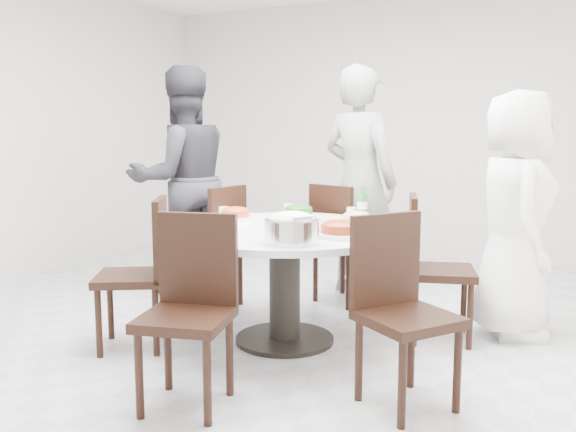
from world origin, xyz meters
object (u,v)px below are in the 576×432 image
at_px(chair_sw, 131,274).
at_px(beverage_bottle, 362,203).
at_px(chair_n, 346,243).
at_px(diner_right, 515,215).
at_px(diner_left, 182,181).
at_px(rice_bowl, 292,231).
at_px(diner_middle, 359,182).
at_px(chair_nw, 209,247).
at_px(soup_bowl, 207,229).
at_px(chair_s, 185,314).
at_px(chair_se, 408,314).
at_px(dining_table, 285,285).
at_px(chair_ne, 441,268).

xyz_separation_m(chair_sw, beverage_bottle, (1.16, 1.04, 0.40)).
height_order(chair_n, diner_right, diner_right).
height_order(diner_left, rice_bowl, diner_left).
bearing_deg(chair_sw, diner_middle, 125.20).
xyz_separation_m(diner_right, beverage_bottle, (-0.97, -0.26, 0.06)).
bearing_deg(chair_nw, chair_sw, 9.72).
height_order(diner_right, diner_left, diner_left).
bearing_deg(diner_middle, soup_bowl, 97.88).
bearing_deg(chair_s, beverage_bottle, 63.88).
distance_m(chair_s, diner_middle, 2.47).
xyz_separation_m(chair_sw, diner_left, (-0.52, 1.30, 0.47)).
bearing_deg(chair_s, rice_bowl, 51.16).
bearing_deg(chair_se, chair_n, 65.16).
distance_m(chair_n, chair_nw, 1.08).
bearing_deg(chair_s, diner_left, 112.02).
height_order(chair_s, diner_right, diner_right).
distance_m(dining_table, soup_bowl, 0.69).
bearing_deg(diner_middle, rice_bowl, 114.85).
bearing_deg(chair_ne, diner_right, -68.73).
xyz_separation_m(chair_s, diner_middle, (0.06, 2.42, 0.47)).
bearing_deg(rice_bowl, chair_se, -10.89).
xyz_separation_m(dining_table, chair_nw, (-0.88, 0.46, 0.10)).
relative_size(chair_sw, diner_middle, 0.50).
xyz_separation_m(chair_se, diner_left, (-2.31, 1.38, 0.47)).
height_order(diner_middle, diner_left, diner_left).
relative_size(chair_s, soup_bowl, 3.39).
relative_size(diner_middle, soup_bowl, 6.75).
distance_m(chair_s, soup_bowl, 0.72).
bearing_deg(diner_left, rice_bowl, 88.15).
height_order(chair_nw, diner_middle, diner_middle).
height_order(chair_s, chair_se, same).
bearing_deg(dining_table, diner_middle, 88.68).
xyz_separation_m(rice_bowl, beverage_bottle, (0.07, 0.99, 0.05)).
distance_m(diner_middle, diner_left, 1.49).
bearing_deg(chair_s, diner_middle, 75.26).
xyz_separation_m(dining_table, chair_sw, (-0.82, -0.51, 0.10)).
relative_size(rice_bowl, beverage_bottle, 1.27).
xyz_separation_m(chair_s, soup_bowl, (-0.25, 0.59, 0.32)).
distance_m(chair_n, rice_bowl, 1.57).
height_order(chair_n, diner_middle, diner_middle).
bearing_deg(chair_nw, chair_n, 130.16).
distance_m(dining_table, chair_s, 1.07).
height_order(diner_right, soup_bowl, diner_right).
distance_m(chair_s, beverage_bottle, 1.68).
height_order(rice_bowl, beverage_bottle, beverage_bottle).
bearing_deg(diner_left, diner_right, 125.93).
bearing_deg(soup_bowl, chair_ne, 38.87).
height_order(chair_ne, soup_bowl, chair_ne).
distance_m(diner_middle, rice_bowl, 1.83).
bearing_deg(chair_s, chair_n, 75.16).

